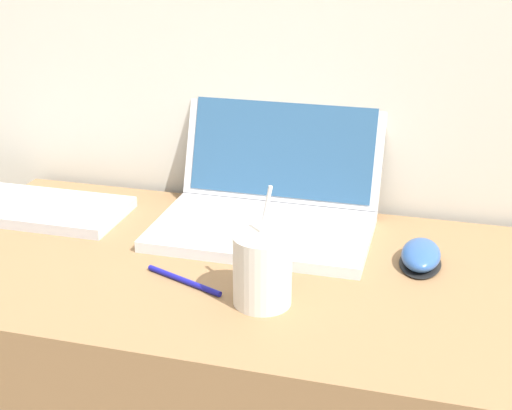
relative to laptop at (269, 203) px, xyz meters
name	(u,v)px	position (x,y,z in m)	size (l,w,h in m)	color
laptop	(269,203)	(0.00, 0.00, 0.00)	(0.38, 0.31, 0.21)	silver
drink_cup	(262,268)	(0.06, -0.27, 0.01)	(0.09, 0.09, 0.18)	silver
computer_mouse	(421,256)	(0.28, -0.09, -0.03)	(0.07, 0.11, 0.04)	black
external_keyboard	(22,207)	(-0.47, -0.06, -0.03)	(0.41, 0.16, 0.02)	silver
pen	(184,280)	(-0.07, -0.25, -0.04)	(0.14, 0.06, 0.01)	#191999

